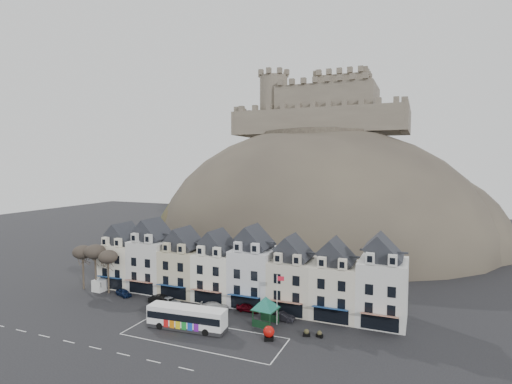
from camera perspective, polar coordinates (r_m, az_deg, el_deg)
ground at (r=57.76m, az=-9.98°, el=-19.80°), size 300.00×300.00×0.00m
coach_bay_markings at (r=57.77m, az=-7.49°, el=-19.77°), size 22.00×7.50×0.01m
townhouse_terrace at (r=69.14m, az=-2.65°, el=-11.04°), size 54.40×9.35×11.80m
castle_hill at (r=118.88m, az=8.92°, el=-7.24°), size 100.00×76.00×68.00m
castle at (r=124.71m, az=9.57°, el=11.79°), size 50.20×22.20×22.00m
tree_left_far at (r=81.31m, az=-23.52°, el=-7.92°), size 3.61×3.61×8.24m
tree_left_mid at (r=79.13m, az=-22.01°, el=-7.95°), size 3.78×3.78×8.64m
tree_left_near at (r=77.24m, az=-20.39°, el=-8.72°), size 3.43×3.43×7.84m
bus at (r=59.63m, az=-9.85°, el=-17.16°), size 11.59×3.60×3.22m
bus_shelter at (r=59.70m, az=1.38°, el=-15.57°), size 6.58×6.58×4.20m
red_buoy at (r=56.03m, az=1.84°, el=-19.46°), size 1.63×1.63×1.86m
flagpole at (r=59.60m, az=3.10°, el=-14.64°), size 1.04×0.32×7.37m
white_van at (r=81.17m, az=-20.76°, el=-12.12°), size 2.14×4.68×2.11m
planter_west at (r=57.53m, az=9.05°, el=-19.42°), size 1.01×0.72×0.91m
planter_east at (r=57.58m, az=7.23°, el=-19.33°), size 1.10×0.79×0.99m
car_navy at (r=76.14m, az=-18.38°, el=-13.48°), size 3.96×2.71×1.25m
car_black at (r=70.52m, az=-13.33°, el=-14.74°), size 4.46×1.93×1.43m
car_silver at (r=69.63m, az=-12.17°, el=-15.06°), size 4.75×3.34×1.22m
car_white at (r=66.28m, az=-5.92°, el=-15.95°), size 4.88×3.49×1.31m
car_maroon at (r=65.60m, az=-1.06°, el=-16.13°), size 3.93×1.67×1.32m
car_charcoal at (r=62.24m, az=3.72°, el=-17.31°), size 3.91×1.47×1.27m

